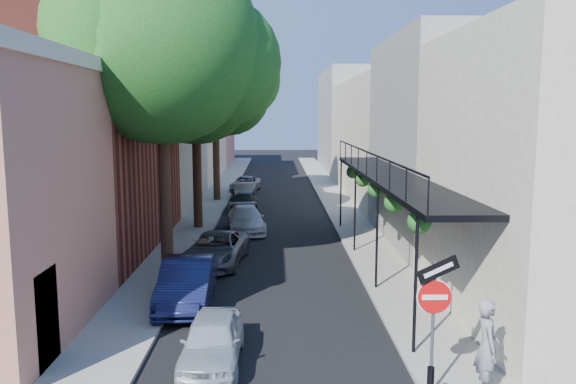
{
  "coord_description": "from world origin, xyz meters",
  "views": [
    {
      "loc": [
        0.05,
        -9.53,
        5.69
      ],
      "look_at": [
        0.52,
        11.2,
        2.8
      ],
      "focal_mm": 35.0,
      "sensor_mm": 36.0,
      "label": 1
    }
  ],
  "objects": [
    {
      "name": "oak_near",
      "position": [
        -3.37,
        10.26,
        7.88
      ],
      "size": [
        7.48,
        6.8,
        11.42
      ],
      "color": "black",
      "rests_on": "ground"
    },
    {
      "name": "parked_car_e",
      "position": [
        -1.81,
        22.97,
        0.62
      ],
      "size": [
        1.52,
        3.65,
        1.23
      ],
      "primitive_type": "imported",
      "rotation": [
        0.0,
        0.0,
        -0.02
      ],
      "color": "black",
      "rests_on": "ground"
    },
    {
      "name": "parked_car_d",
      "position": [
        -1.4,
        17.33,
        0.6
      ],
      "size": [
        2.22,
        4.35,
        1.21
      ],
      "primitive_type": "imported",
      "rotation": [
        0.0,
        0.0,
        0.13
      ],
      "color": "#BABABE",
      "rests_on": "ground"
    },
    {
      "name": "sidewalk_left",
      "position": [
        -4.0,
        30.0,
        0.06
      ],
      "size": [
        2.0,
        64.0,
        0.12
      ],
      "primitive_type": "cube",
      "color": "gray",
      "rests_on": "ground"
    },
    {
      "name": "sign_post",
      "position": [
        3.16,
        0.97,
        2.04
      ],
      "size": [
        0.89,
        0.17,
        2.99
      ],
      "color": "#595B60",
      "rests_on": "ground"
    },
    {
      "name": "road_surface",
      "position": [
        0.0,
        30.0,
        0.01
      ],
      "size": [
        6.0,
        64.0,
        0.01
      ],
      "primitive_type": "cube",
      "color": "black",
      "rests_on": "ground"
    },
    {
      "name": "sidewalk_right",
      "position": [
        4.0,
        30.0,
        0.06
      ],
      "size": [
        2.0,
        64.0,
        0.12
      ],
      "primitive_type": "cube",
      "color": "gray",
      "rests_on": "ground"
    },
    {
      "name": "parked_car_f",
      "position": [
        -2.07,
        27.44,
        0.56
      ],
      "size": [
        1.51,
        3.5,
        1.12
      ],
      "primitive_type": "imported",
      "rotation": [
        0.0,
        0.0,
        0.1
      ],
      "color": "#6C665B",
      "rests_on": "ground"
    },
    {
      "name": "buildings_right",
      "position": [
        8.99,
        29.49,
        4.42
      ],
      "size": [
        9.8,
        55.0,
        10.0
      ],
      "color": "beige",
      "rests_on": "ground"
    },
    {
      "name": "oak_mid",
      "position": [
        -3.42,
        18.23,
        7.06
      ],
      "size": [
        6.6,
        6.0,
        10.2
      ],
      "color": "black",
      "rests_on": "ground"
    },
    {
      "name": "oak_far",
      "position": [
        -3.35,
        27.27,
        8.26
      ],
      "size": [
        7.7,
        7.0,
        11.9
      ],
      "color": "black",
      "rests_on": "ground"
    },
    {
      "name": "parked_car_c",
      "position": [
        -2.2,
        11.32,
        0.6
      ],
      "size": [
        2.44,
        4.49,
        1.2
      ],
      "primitive_type": "imported",
      "rotation": [
        0.0,
        0.0,
        -0.11
      ],
      "color": "#505257",
      "rests_on": "ground"
    },
    {
      "name": "pedestrian",
      "position": [
        4.27,
        1.03,
        1.09
      ],
      "size": [
        0.54,
        0.75,
        1.94
      ],
      "primitive_type": "imported",
      "rotation": [
        0.0,
        0.0,
        1.46
      ],
      "color": "slate",
      "rests_on": "sidewalk_right"
    },
    {
      "name": "buildings_left",
      "position": [
        -9.3,
        28.76,
        4.94
      ],
      "size": [
        10.1,
        59.1,
        12.0
      ],
      "color": "#BC7260",
      "rests_on": "ground"
    },
    {
      "name": "parked_car_a",
      "position": [
        -1.4,
        2.7,
        0.56
      ],
      "size": [
        1.34,
        3.31,
        1.13
      ],
      "primitive_type": "imported",
      "rotation": [
        0.0,
        0.0,
        -0.0
      ],
      "color": "#ABB6BD",
      "rests_on": "ground"
    },
    {
      "name": "parked_car_b",
      "position": [
        -2.6,
        6.76,
        0.69
      ],
      "size": [
        1.61,
        4.26,
        1.39
      ],
      "primitive_type": "imported",
      "rotation": [
        0.0,
        0.0,
        0.03
      ],
      "color": "#13183E",
      "rests_on": "ground"
    },
    {
      "name": "parked_car_g",
      "position": [
        -2.18,
        31.54,
        0.57
      ],
      "size": [
        2.27,
        4.24,
        1.13
      ],
      "primitive_type": "imported",
      "rotation": [
        0.0,
        0.0,
        -0.1
      ],
      "color": "gray",
      "rests_on": "ground"
    }
  ]
}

